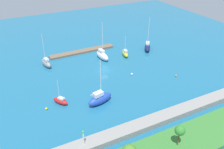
{
  "coord_description": "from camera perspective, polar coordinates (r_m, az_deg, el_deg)",
  "views": [
    {
      "loc": [
        31.44,
        66.86,
        40.55
      ],
      "look_at": [
        0.0,
        5.83,
        1.5
      ],
      "focal_mm": 39.2,
      "sensor_mm": 36.0,
      "label": 1
    }
  ],
  "objects": [
    {
      "name": "breakwater",
      "position": [
        62.67,
        10.35,
        -10.36
      ],
      "size": [
        69.66,
        3.69,
        1.54
      ],
      "primitive_type": "cube",
      "color": "gray",
      "rests_on": "ground"
    },
    {
      "name": "harbor_beacon",
      "position": [
        53.52,
        -6.69,
        -14.16
      ],
      "size": [
        0.56,
        0.56,
        3.73
      ],
      "color": "silver",
      "rests_on": "breakwater"
    },
    {
      "name": "sailboat_red_inner_mooring",
      "position": [
        69.32,
        -11.93,
        -6.02
      ],
      "size": [
        3.99,
        5.03,
        7.47
      ],
      "rotation": [
        0.0,
        0.0,
        5.26
      ],
      "color": "red",
      "rests_on": "water"
    },
    {
      "name": "sailboat_white_center_basin",
      "position": [
        91.81,
        -2.29,
        4.49
      ],
      "size": [
        3.18,
        7.62,
        14.41
      ],
      "rotation": [
        0.0,
        0.0,
        1.68
      ],
      "color": "white",
      "rests_on": "water"
    },
    {
      "name": "sailboat_gray_east_end",
      "position": [
        89.58,
        -15.09,
        2.62
      ],
      "size": [
        3.1,
        6.46,
        12.11
      ],
      "rotation": [
        0.0,
        0.0,
        4.9
      ],
      "color": "gray",
      "rests_on": "water"
    },
    {
      "name": "park_tree_mideast",
      "position": [
        54.53,
        15.56,
        -12.51
      ],
      "size": [
        2.25,
        2.25,
        5.25
      ],
      "color": "brown",
      "rests_on": "shoreline_park"
    },
    {
      "name": "mooring_buoy_white",
      "position": [
        81.79,
        4.64,
        0.08
      ],
      "size": [
        0.7,
        0.7,
        0.7
      ],
      "primitive_type": "sphere",
      "color": "white",
      "rests_on": "water"
    },
    {
      "name": "sailboat_blue_along_channel",
      "position": [
        67.56,
        -2.83,
        -5.64
      ],
      "size": [
        8.04,
        4.26,
        13.36
      ],
      "rotation": [
        0.0,
        0.0,
        3.37
      ],
      "color": "#2347B2",
      "rests_on": "water"
    },
    {
      "name": "mooring_buoy_yellow",
      "position": [
        68.21,
        -15.06,
        -7.71
      ],
      "size": [
        0.67,
        0.67,
        0.67
      ],
      "primitive_type": "sphere",
      "color": "yellow",
      "rests_on": "water"
    },
    {
      "name": "sailboat_navy_off_beacon",
      "position": [
        100.73,
        8.26,
        6.4
      ],
      "size": [
        6.09,
        7.37,
        13.68
      ],
      "rotation": [
        0.0,
        0.0,
        0.95
      ],
      "color": "#141E4C",
      "rests_on": "water"
    },
    {
      "name": "shoreline_park",
      "position": [
        58.15,
        15.66,
        -15.42
      ],
      "size": [
        50.77,
        9.79,
        0.86
      ],
      "primitive_type": "cube",
      "color": "#387A33",
      "rests_on": "ground"
    },
    {
      "name": "mooring_buoy_orange",
      "position": [
        83.46,
        14.71,
        -0.27
      ],
      "size": [
        0.6,
        0.6,
        0.6
      ],
      "primitive_type": "sphere",
      "color": "orange",
      "rests_on": "water"
    },
    {
      "name": "water",
      "position": [
        84.28,
        -1.82,
        0.86
      ],
      "size": [
        160.0,
        160.0,
        0.0
      ],
      "primitive_type": "plane",
      "color": "#1E668C",
      "rests_on": "ground"
    },
    {
      "name": "pier_dock",
      "position": [
        98.76,
        -6.93,
        5.39
      ],
      "size": [
        26.45,
        3.11,
        0.72
      ],
      "primitive_type": "cube",
      "color": "brown",
      "rests_on": "ground"
    },
    {
      "name": "sailboat_yellow_far_north",
      "position": [
        94.55,
        3.07,
        4.95
      ],
      "size": [
        3.03,
        5.69,
        8.22
      ],
      "rotation": [
        0.0,
        0.0,
        4.47
      ],
      "color": "yellow",
      "rests_on": "water"
    }
  ]
}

